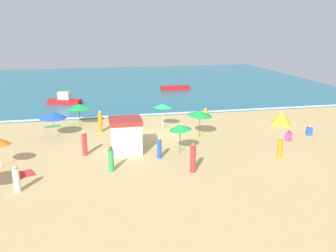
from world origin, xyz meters
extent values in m
plane|color=#D8B775|center=(0.00, 0.00, 0.00)|extent=(60.00, 60.00, 0.00)
cube|color=teal|center=(0.00, 28.00, 0.05)|extent=(60.00, 44.00, 0.10)
cube|color=white|center=(0.00, 6.30, 0.10)|extent=(57.00, 0.70, 0.01)
cube|color=white|center=(-3.60, -4.36, 1.12)|extent=(2.15, 2.07, 2.24)
cube|color=#A5332D|center=(-3.60, -4.36, 2.40)|extent=(2.30, 2.22, 0.31)
cylinder|color=#4C3823|center=(0.22, -5.29, 1.04)|extent=(0.05, 0.05, 2.08)
cone|color=green|center=(0.22, -5.29, 1.95)|extent=(1.69, 1.66, 0.51)
cylinder|color=#4C3823|center=(2.78, -1.69, 1.07)|extent=(0.05, 0.05, 2.14)
cone|color=green|center=(2.78, -1.69, 1.99)|extent=(2.88, 2.87, 0.59)
cylinder|color=#4C3823|center=(-7.14, 3.94, 0.97)|extent=(0.05, 0.05, 1.94)
cone|color=green|center=(-7.14, 3.94, 1.80)|extent=(2.32, 2.31, 0.44)
cylinder|color=silver|center=(-9.13, 0.61, 1.03)|extent=(0.05, 0.05, 2.07)
cone|color=blue|center=(-9.13, 0.61, 1.87)|extent=(3.09, 3.09, 0.55)
cylinder|color=silver|center=(0.20, 1.33, 1.10)|extent=(0.05, 0.05, 2.21)
cone|color=green|center=(0.20, 1.33, 2.09)|extent=(2.41, 2.41, 0.43)
pyramid|color=yellow|center=(11.34, 0.31, 0.63)|extent=(2.13, 2.07, 1.26)
cylinder|color=red|center=(-6.56, -4.37, 0.80)|extent=(0.49, 0.49, 1.60)
sphere|color=beige|center=(-6.56, -4.37, 1.70)|extent=(0.23, 0.23, 0.23)
cylinder|color=orange|center=(6.88, -7.60, 0.66)|extent=(0.43, 0.43, 1.32)
sphere|color=#DBA884|center=(6.88, -7.60, 1.44)|extent=(0.27, 0.27, 0.27)
cylinder|color=red|center=(0.19, -8.88, 0.85)|extent=(0.39, 0.39, 1.69)
sphere|color=#9E6B47|center=(0.19, -8.88, 1.81)|extent=(0.26, 0.26, 0.26)
cube|color=blue|center=(12.00, -3.26, 0.34)|extent=(0.58, 0.58, 0.67)
sphere|color=beige|center=(12.00, -3.26, 0.77)|extent=(0.22, 0.22, 0.22)
cylinder|color=orange|center=(-5.31, 1.31, 0.84)|extent=(0.47, 0.47, 1.67)
sphere|color=#DBA884|center=(-5.31, 1.31, 1.79)|extent=(0.25, 0.25, 0.25)
cylinder|color=green|center=(-4.86, -7.68, 0.71)|extent=(0.44, 0.44, 1.43)
sphere|color=brown|center=(-4.86, -7.68, 1.54)|extent=(0.24, 0.24, 0.24)
cube|color=#D84CA5|center=(9.42, -4.38, 0.36)|extent=(0.53, 0.53, 0.72)
sphere|color=brown|center=(9.42, -4.38, 0.81)|extent=(0.21, 0.21, 0.21)
cylinder|color=blue|center=(-1.44, -6.03, 0.67)|extent=(0.38, 0.38, 1.35)
sphere|color=beige|center=(-1.44, -6.03, 1.45)|extent=(0.24, 0.24, 0.24)
cube|color=orange|center=(5.36, 4.86, 0.31)|extent=(0.56, 0.56, 0.63)
sphere|color=beige|center=(5.36, 4.86, 0.73)|extent=(0.23, 0.23, 0.23)
cylinder|color=white|center=(-10.18, -9.64, 0.68)|extent=(0.41, 0.41, 1.36)
sphere|color=#DBA884|center=(-10.18, -9.64, 1.47)|extent=(0.25, 0.25, 0.25)
cube|color=red|center=(-10.16, -7.03, 0.01)|extent=(1.38, 1.51, 0.01)
cube|color=green|center=(-9.63, 3.95, 0.01)|extent=(1.61, 1.17, 0.01)
cube|color=red|center=(-9.14, 13.34, 0.38)|extent=(4.02, 2.44, 0.56)
cube|color=silver|center=(-9.14, 13.34, 1.10)|extent=(1.51, 1.16, 0.89)
cube|color=red|center=(5.61, 19.83, 0.41)|extent=(4.06, 1.10, 0.61)
camera|label=1|loc=(-5.66, -29.31, 9.03)|focal=38.38mm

